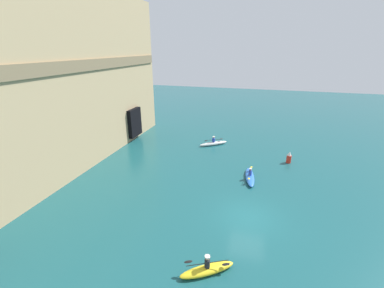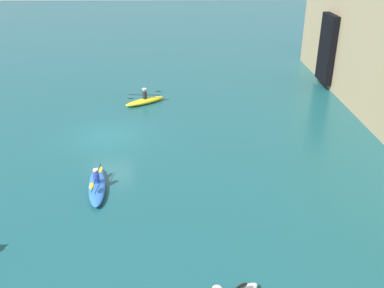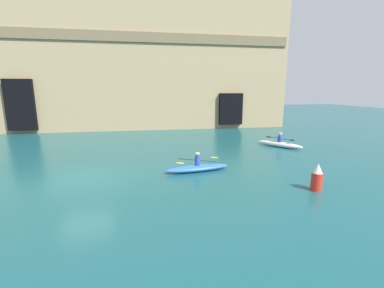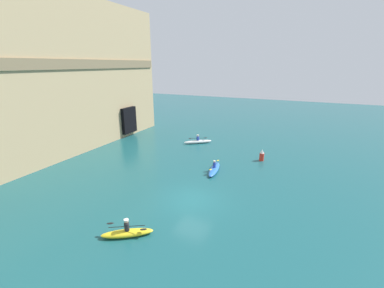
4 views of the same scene
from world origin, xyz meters
name	(u,v)px [view 1 (image 1 of 4)]	position (x,y,z in m)	size (l,w,h in m)	color
ground_plane	(249,217)	(0.00, 0.00, 0.00)	(120.00, 120.00, 0.00)	#195156
cliff_bluff	(27,85)	(1.17, 18.36, 8.26)	(35.90, 6.27, 16.56)	tan
kayak_white	(213,143)	(13.18, 5.23, 0.25)	(2.69, 3.24, 1.11)	white
kayak_blue	(250,177)	(5.75, 0.36, 0.21)	(3.62, 1.27, 1.03)	blue
kayak_yellow	(207,269)	(-5.38, 1.74, 0.23)	(2.25, 2.85, 1.11)	yellow
marker_buoy	(289,158)	(10.35, -3.19, 0.57)	(0.47, 0.47, 1.21)	red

